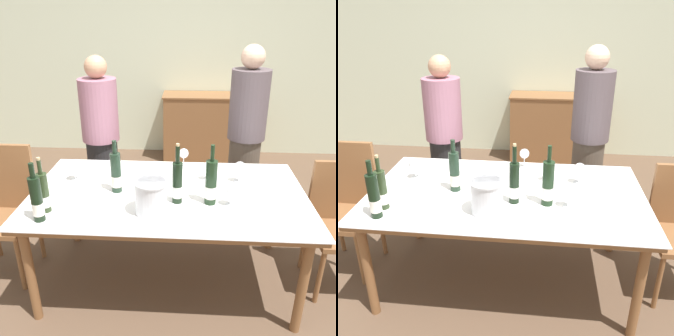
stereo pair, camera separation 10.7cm
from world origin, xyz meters
TOP-DOWN VIEW (x-y plane):
  - ground_plane at (0.00, 0.00)m, footprint 12.00×12.00m
  - back_wall at (0.00, 2.76)m, footprint 8.00×0.10m
  - sideboard_cabinet at (0.36, 2.47)m, footprint 1.15×0.46m
  - dining_table at (0.00, 0.00)m, footprint 1.87×1.07m
  - ice_bucket at (-0.09, -0.27)m, footprint 0.20×0.20m
  - wine_bottle_0 at (-0.74, -0.40)m, footprint 0.07×0.07m
  - wine_bottle_1 at (0.28, -0.13)m, footprint 0.08×0.08m
  - wine_bottle_2 at (-0.35, -0.01)m, footprint 0.07×0.07m
  - wine_bottle_3 at (-0.74, -0.29)m, footprint 0.07×0.07m
  - wine_bottle_4 at (0.07, -0.13)m, footprint 0.07×0.07m
  - wine_glass_0 at (-0.69, 0.15)m, footprint 0.09×0.09m
  - wine_glass_1 at (0.28, 0.21)m, footprint 0.07×0.07m
  - wine_glass_2 at (0.10, 0.44)m, footprint 0.08×0.08m
  - wine_glass_3 at (0.50, 0.20)m, footprint 0.08×0.08m
  - wine_glass_4 at (-0.09, 0.04)m, footprint 0.09×0.09m
  - wine_glass_5 at (0.41, -0.15)m, footprint 0.08×0.08m
  - chair_left_end at (-1.23, 0.09)m, footprint 0.42×0.42m
  - person_host at (-0.66, 0.84)m, footprint 0.33×0.33m
  - person_guest_left at (0.64, 0.90)m, footprint 0.33×0.33m

SIDE VIEW (x-z plane):
  - ground_plane at x=0.00m, z-range 0.00..0.00m
  - sideboard_cabinet at x=0.36m, z-range 0.00..0.88m
  - chair_left_end at x=-1.23m, z-range 0.06..1.05m
  - dining_table at x=0.00m, z-range 0.31..1.04m
  - person_host at x=-0.66m, z-range 0.00..1.54m
  - person_guest_left at x=0.64m, z-range 0.00..1.63m
  - wine_glass_1 at x=0.28m, z-range 0.77..0.91m
  - wine_glass_4 at x=-0.09m, z-range 0.76..0.91m
  - wine_glass_5 at x=0.41m, z-range 0.77..0.91m
  - wine_glass_0 at x=-0.69m, z-range 0.77..0.92m
  - wine_glass_3 at x=0.50m, z-range 0.77..0.92m
  - wine_glass_2 at x=0.10m, z-range 0.77..0.92m
  - ice_bucket at x=-0.09m, z-range 0.74..0.95m
  - wine_bottle_3 at x=-0.74m, z-range 0.68..1.04m
  - wine_bottle_2 at x=-0.35m, z-range 0.69..1.05m
  - wine_bottle_0 at x=-0.74m, z-range 0.69..1.05m
  - wine_bottle_4 at x=0.07m, z-range 0.67..1.07m
  - wine_bottle_1 at x=0.28m, z-range 0.68..1.07m
  - back_wall at x=0.00m, z-range 0.00..2.80m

